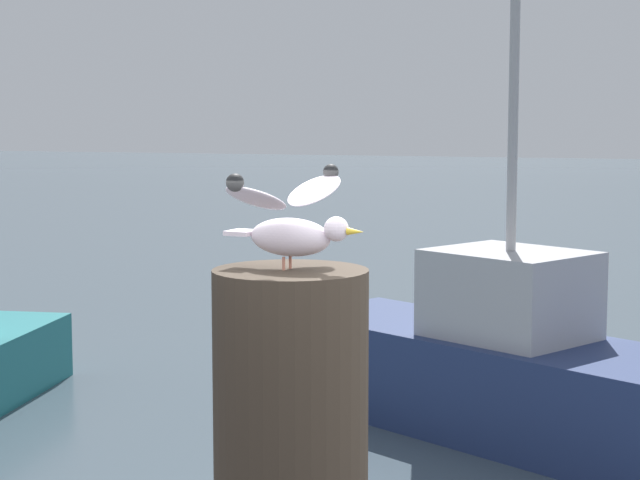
% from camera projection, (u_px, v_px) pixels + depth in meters
% --- Properties ---
extents(mooring_post, '(0.41, 0.41, 1.11)m').
position_uv_depth(mooring_post, '(291.00, 477.00, 3.01)').
color(mooring_post, '#382D23').
rests_on(mooring_post, harbor_quay).
extents(seagull, '(0.39, 0.56, 0.26)m').
position_uv_depth(seagull, '(292.00, 221.00, 2.93)').
color(seagull, '#C67660').
rests_on(seagull, mooring_post).
extents(boat_navy, '(5.37, 3.74, 4.42)m').
position_uv_depth(boat_navy, '(583.00, 390.00, 8.74)').
color(boat_navy, navy).
rests_on(boat_navy, ground_plane).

